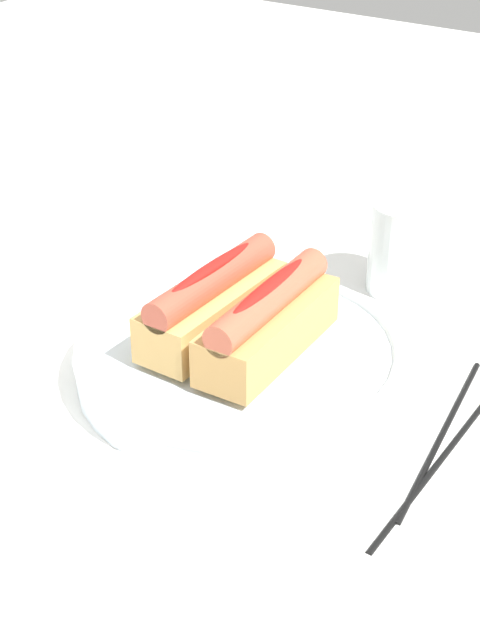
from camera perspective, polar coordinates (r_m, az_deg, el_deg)
ground_plane at (r=0.80m, az=-0.03°, el=-4.05°), size 2.40×2.40×0.00m
serving_bowl at (r=0.81m, az=0.00°, el=-2.22°), size 0.27×0.27×0.04m
hotdog_front at (r=0.77m, az=1.67°, el=-0.09°), size 0.15×0.06×0.06m
hotdog_back at (r=0.80m, az=-1.62°, el=1.06°), size 0.15×0.05×0.06m
water_glass at (r=0.95m, az=9.53°, el=3.90°), size 0.07×0.07×0.09m
chopstick_near at (r=0.77m, az=11.70°, el=-6.49°), size 0.22×0.04×0.01m
chopstick_far at (r=0.74m, az=11.59°, el=-7.97°), size 0.22×0.01×0.01m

